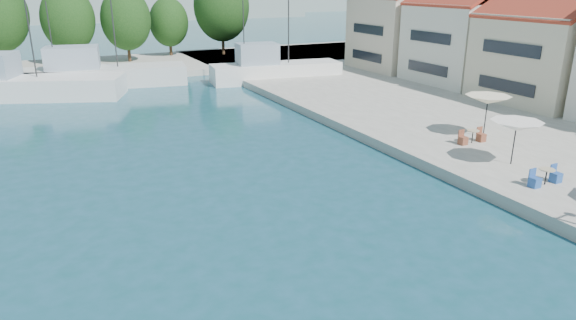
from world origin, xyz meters
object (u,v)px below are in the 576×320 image
trawler_02 (12,86)px  trawler_04 (273,71)px  umbrella_white (516,126)px  umbrella_cream (488,100)px  trawler_03 (97,75)px

trawler_02 → trawler_04: size_ratio=1.35×
trawler_02 → umbrella_white: 39.38m
umbrella_cream → umbrella_white: bearing=-120.5°
trawler_02 → umbrella_cream: bearing=-26.0°
trawler_02 → umbrella_white: size_ratio=6.87×
umbrella_cream → trawler_04: bearing=95.6°
trawler_02 → umbrella_cream: size_ratio=6.71×
trawler_04 → umbrella_white: size_ratio=5.09×
trawler_04 → umbrella_cream: trawler_04 is taller
trawler_03 → umbrella_white: bearing=-55.9°
trawler_02 → trawler_04: 23.27m
trawler_04 → trawler_03: bearing=170.0°
trawler_04 → umbrella_white: (-0.07, -29.17, 1.53)m
umbrella_white → umbrella_cream: (2.52, 4.26, 0.23)m
trawler_04 → umbrella_cream: bearing=-77.0°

